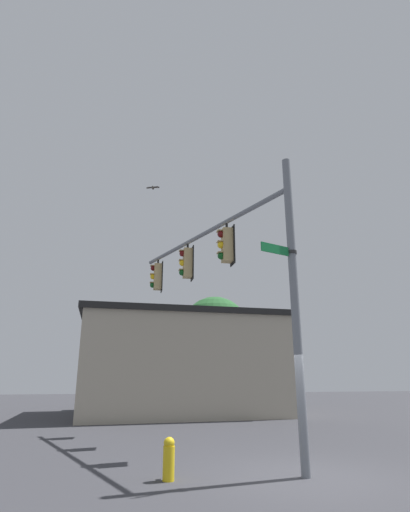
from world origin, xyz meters
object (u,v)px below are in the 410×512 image
(traffic_light_mid_inner, at_px, (187,263))
(street_name_sign, at_px, (283,251))
(traffic_light_nearest_pole, at_px, (226,245))
(fire_hydrant, at_px, (169,458))
(traffic_light_mid_outer, at_px, (157,277))
(bird_flying, at_px, (153,188))

(traffic_light_mid_inner, relative_size, street_name_sign, 1.28)
(traffic_light_nearest_pole, distance_m, fire_hydrant, 6.18)
(traffic_light_mid_outer, bearing_deg, street_name_sign, -160.74)
(traffic_light_nearest_pole, xyz_separation_m, traffic_light_mid_outer, (4.52, 1.77, 0.00))
(bird_flying, bearing_deg, fire_hydrant, -174.13)
(street_name_sign, distance_m, fire_hydrant, 5.21)
(traffic_light_nearest_pole, distance_m, traffic_light_mid_outer, 4.85)
(traffic_light_mid_outer, bearing_deg, traffic_light_nearest_pole, -158.62)
(traffic_light_mid_outer, xyz_separation_m, bird_flying, (-3.12, 0.46, 2.40))
(traffic_light_nearest_pole, distance_m, bird_flying, 3.56)
(street_name_sign, bearing_deg, fire_hydrant, 81.60)
(traffic_light_mid_inner, height_order, fire_hydrant, traffic_light_mid_inner)
(bird_flying, bearing_deg, traffic_light_mid_outer, -8.42)
(traffic_light_nearest_pole, bearing_deg, fire_hydrant, 140.48)
(fire_hydrant, bearing_deg, traffic_light_nearest_pole, -39.52)
(traffic_light_mid_outer, bearing_deg, bird_flying, 171.58)
(traffic_light_mid_inner, distance_m, traffic_light_mid_outer, 2.43)
(bird_flying, xyz_separation_m, fire_hydrant, (-3.65, -0.38, -7.85))
(traffic_light_mid_inner, distance_m, bird_flying, 2.89)
(traffic_light_mid_inner, xyz_separation_m, fire_hydrant, (-4.51, 0.97, -5.45))
(traffic_light_nearest_pole, xyz_separation_m, street_name_sign, (-2.63, -0.73, -0.94))
(traffic_light_nearest_pole, height_order, fire_hydrant, traffic_light_nearest_pole)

